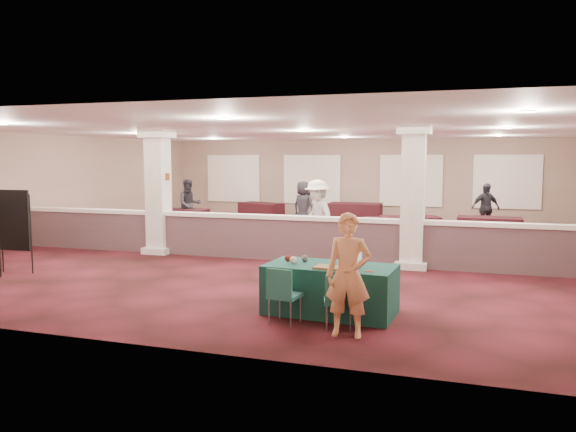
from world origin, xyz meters
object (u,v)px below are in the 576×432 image
(near_table, at_px, (330,289))
(conf_chair_main, at_px, (338,297))
(far_table_front_right, at_px, (410,228))
(attendee_a, at_px, (189,204))
(far_table_front_left, at_px, (182,219))
(attendee_b, at_px, (317,216))
(far_table_back_left, at_px, (261,212))
(attendee_c, at_px, (486,208))
(conf_chair_side, at_px, (283,291))
(far_table_back_right, at_px, (489,230))
(woman, at_px, (348,275))
(attendee_d, at_px, (303,207))
(easel_board, at_px, (8,221))
(far_table_front_center, at_px, (393,229))
(far_table_back_center, at_px, (355,214))

(near_table, bearing_deg, conf_chair_main, -65.02)
(far_table_front_right, bearing_deg, attendee_a, 178.46)
(far_table_front_left, bearing_deg, conf_chair_main, -50.79)
(attendee_b, bearing_deg, far_table_front_left, -161.75)
(far_table_back_left, bearing_deg, far_table_front_right, -29.53)
(attendee_c, bearing_deg, far_table_front_right, -161.36)
(far_table_front_right, bearing_deg, far_table_front_left, 180.00)
(far_table_front_right, xyz_separation_m, attendee_a, (-7.61, 0.20, 0.51))
(far_table_front_right, height_order, attendee_b, attendee_b)
(conf_chair_side, height_order, far_table_back_right, conf_chair_side)
(far_table_back_left, xyz_separation_m, attendee_b, (4.06, -6.50, 0.60))
(attendee_a, height_order, attendee_c, attendee_a)
(woman, relative_size, attendee_c, 1.05)
(far_table_back_right, distance_m, attendee_d, 5.85)
(conf_chair_main, relative_size, far_table_back_left, 0.47)
(conf_chair_side, distance_m, easel_board, 6.90)
(far_table_front_center, height_order, attendee_d, attendee_d)
(far_table_front_center, relative_size, far_table_back_left, 0.95)
(conf_chair_main, relative_size, attendee_a, 0.47)
(near_table, xyz_separation_m, attendee_a, (-7.24, 8.92, 0.48))
(conf_chair_main, xyz_separation_m, far_table_back_right, (2.34, 9.71, -0.11))
(far_table_front_center, bearing_deg, attendee_b, -119.86)
(far_table_front_left, relative_size, attendee_c, 1.06)
(far_table_back_left, relative_size, far_table_back_right, 0.95)
(far_table_back_center, bearing_deg, far_table_back_right, -34.74)
(far_table_front_left, xyz_separation_m, far_table_back_left, (1.63, 3.50, -0.00))
(conf_chair_side, relative_size, far_table_back_left, 0.50)
(far_table_front_right, height_order, far_table_back_left, far_table_front_right)
(far_table_front_left, relative_size, far_table_front_right, 1.01)
(attendee_a, distance_m, attendee_c, 10.03)
(far_table_back_left, bearing_deg, near_table, -64.55)
(far_table_front_left, height_order, far_table_front_center, far_table_front_left)
(easel_board, relative_size, far_table_front_right, 1.04)
(conf_chair_main, bearing_deg, near_table, 95.80)
(easel_board, xyz_separation_m, far_table_back_left, (1.40, 11.42, -0.80))
(far_table_back_right, bearing_deg, conf_chair_main, -103.53)
(far_table_back_center, bearing_deg, far_table_front_left, -147.73)
(far_table_front_center, distance_m, attendee_b, 3.31)
(far_table_back_center, distance_m, attendee_a, 6.17)
(far_table_back_center, xyz_separation_m, attendee_a, (-5.23, -3.23, 0.47))
(near_table, xyz_separation_m, conf_chair_main, (0.31, -0.79, 0.09))
(conf_chair_side, distance_m, far_table_back_left, 14.06)
(far_table_front_left, bearing_deg, attendee_b, -27.79)
(attendee_c, bearing_deg, attendee_b, -156.32)
(near_table, xyz_separation_m, woman, (0.51, -1.04, 0.48))
(conf_chair_main, relative_size, far_table_front_center, 0.50)
(near_table, relative_size, attendee_d, 1.19)
(far_table_back_center, distance_m, attendee_c, 4.76)
(near_table, bearing_deg, far_table_back_right, 76.90)
(near_table, height_order, attendee_b, attendee_b)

